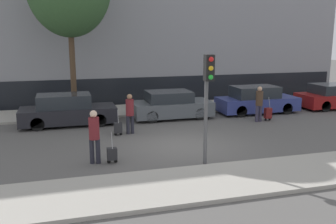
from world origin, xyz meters
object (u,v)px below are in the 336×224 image
(parked_car_2, at_px, (257,101))
(traffic_light, at_px, (208,88))
(parked_car_3, at_px, (335,97))
(trolley_center, at_px, (118,128))
(pedestrian_center, at_px, (130,111))
(pedestrian_right, at_px, (259,102))
(parked_car_1, at_px, (171,105))
(trolley_left, at_px, (112,154))
(trolley_right, at_px, (268,113))
(parked_car_0, at_px, (67,111))
(pedestrian_left, at_px, (94,133))

(parked_car_2, relative_size, traffic_light, 1.21)
(parked_car_2, relative_size, parked_car_3, 0.99)
(trolley_center, bearing_deg, pedestrian_center, 13.76)
(parked_car_2, height_order, parked_car_3, parked_car_2)
(trolley_center, distance_m, pedestrian_right, 6.98)
(parked_car_2, height_order, pedestrian_center, pedestrian_center)
(parked_car_1, xyz_separation_m, parked_car_3, (9.85, 0.01, 0.00))
(parked_car_3, relative_size, trolley_left, 4.14)
(trolley_center, bearing_deg, parked_car_3, 11.39)
(parked_car_1, height_order, parked_car_2, parked_car_2)
(traffic_light, bearing_deg, trolley_center, 115.39)
(parked_car_3, relative_size, pedestrian_center, 2.55)
(pedestrian_right, bearing_deg, parked_car_1, -32.94)
(trolley_right, bearing_deg, pedestrian_center, -175.21)
(trolley_center, bearing_deg, parked_car_2, 18.03)
(parked_car_0, distance_m, pedestrian_center, 3.46)
(parked_car_0, xyz_separation_m, traffic_light, (4.12, -6.99, 1.87))
(parked_car_0, bearing_deg, parked_car_3, 0.45)
(pedestrian_center, xyz_separation_m, trolley_right, (6.93, 0.58, -0.60))
(parked_car_3, relative_size, pedestrian_right, 2.54)
(parked_car_3, xyz_separation_m, pedestrian_left, (-14.17, -5.86, 0.36))
(trolley_center, bearing_deg, pedestrian_left, -110.98)
(parked_car_3, xyz_separation_m, pedestrian_right, (-6.00, -1.95, 0.33))
(trolley_right, bearing_deg, pedestrian_right, -173.94)
(parked_car_3, bearing_deg, trolley_right, -160.88)
(parked_car_0, xyz_separation_m, trolley_left, (1.27, -5.86, -0.36))
(parked_car_1, bearing_deg, pedestrian_left, -126.44)
(parked_car_0, bearing_deg, pedestrian_right, -11.63)
(pedestrian_center, relative_size, trolley_center, 1.57)
(pedestrian_center, bearing_deg, parked_car_3, -2.41)
(pedestrian_left, height_order, trolley_center, pedestrian_left)
(pedestrian_left, distance_m, traffic_light, 3.92)
(pedestrian_right, bearing_deg, trolley_right, 179.94)
(parked_car_2, height_order, pedestrian_right, pedestrian_right)
(trolley_left, height_order, pedestrian_right, pedestrian_right)
(parked_car_0, relative_size, traffic_light, 1.22)
(trolley_left, distance_m, pedestrian_right, 8.66)
(parked_car_0, relative_size, parked_car_1, 1.10)
(pedestrian_left, bearing_deg, trolley_center, -98.18)
(parked_car_0, xyz_separation_m, pedestrian_center, (2.52, -2.35, 0.30))
(parked_car_0, distance_m, pedestrian_left, 5.80)
(parked_car_1, relative_size, trolley_center, 3.65)
(parked_car_2, height_order, traffic_light, traffic_light)
(pedestrian_left, xyz_separation_m, pedestrian_right, (8.17, 3.91, -0.04))
(trolley_left, distance_m, trolley_center, 3.45)
(pedestrian_left, height_order, pedestrian_center, pedestrian_left)
(parked_car_0, xyz_separation_m, parked_car_2, (9.84, 0.07, -0.00))
(parked_car_0, bearing_deg, pedestrian_center, -43.10)
(parked_car_1, height_order, parked_car_3, parked_car_3)
(parked_car_1, relative_size, traffic_light, 1.12)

